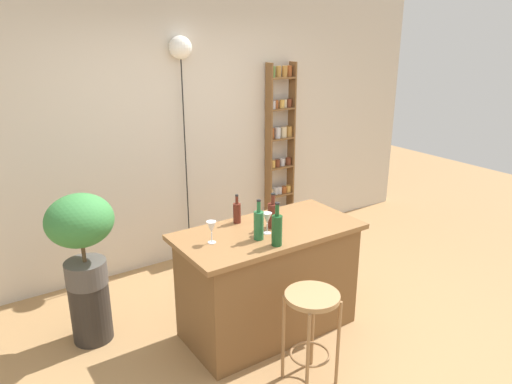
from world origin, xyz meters
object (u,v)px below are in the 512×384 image
at_px(plant_stool, 91,311).
at_px(bottle_vinegar, 277,229).
at_px(bar_stool, 311,316).
at_px(wine_glass_center, 267,219).
at_px(pendant_globe_light, 181,51).
at_px(spice_shelf, 280,153).
at_px(bottle_soda_blue, 259,224).
at_px(bottle_spirits_clear, 273,215).
at_px(bottle_olive_oil, 237,212).
at_px(potted_plant, 81,230).
at_px(wine_glass_left, 211,228).

xyz_separation_m(plant_stool, bottle_vinegar, (1.12, -0.93, 0.76)).
relative_size(bar_stool, plant_stool, 1.41).
relative_size(wine_glass_center, pendant_globe_light, 0.07).
bearing_deg(bottle_vinegar, spice_shelf, 52.96).
xyz_separation_m(bottle_vinegar, wine_glass_center, (0.06, 0.21, -0.00)).
height_order(bottle_soda_blue, bottle_spirits_clear, bottle_soda_blue).
relative_size(plant_stool, pendant_globe_light, 0.21).
relative_size(spice_shelf, bottle_olive_oil, 8.55).
bearing_deg(bottle_soda_blue, wine_glass_center, 25.09).
height_order(plant_stool, bottle_vinegar, bottle_vinegar).
height_order(potted_plant, pendant_globe_light, pendant_globe_light).
xyz_separation_m(spice_shelf, plant_stool, (-2.46, -0.86, -0.76)).
xyz_separation_m(spice_shelf, bottle_soda_blue, (-1.39, -1.62, -0.01)).
relative_size(bottle_vinegar, wine_glass_center, 1.96).
bearing_deg(wine_glass_center, bottle_spirits_clear, 34.30).
xyz_separation_m(plant_stool, wine_glass_left, (0.75, -0.63, 0.76)).
bearing_deg(bottle_spirits_clear, pendant_globe_light, 89.73).
distance_m(bar_stool, plant_stool, 1.76).
distance_m(plant_stool, potted_plant, 0.69).
xyz_separation_m(plant_stool, potted_plant, (0.00, 0.00, 0.69)).
height_order(spice_shelf, wine_glass_center, spice_shelf).
distance_m(bottle_olive_oil, bottle_spirits_clear, 0.30).
distance_m(plant_stool, bottle_soda_blue, 1.52).
xyz_separation_m(potted_plant, bottle_olive_oil, (1.10, -0.41, 0.03)).
height_order(potted_plant, bottle_olive_oil, potted_plant).
bearing_deg(potted_plant, pendant_globe_light, 34.28).
bearing_deg(bottle_soda_blue, pendant_globe_light, 82.33).
xyz_separation_m(bottle_spirits_clear, wine_glass_center, (-0.10, -0.07, 0.01)).
height_order(bottle_vinegar, wine_glass_left, bottle_vinegar).
xyz_separation_m(potted_plant, bottle_soda_blue, (1.07, -0.77, 0.06)).
bearing_deg(plant_stool, bottle_spirits_clear, -26.71).
distance_m(spice_shelf, wine_glass_center, 2.03).
bearing_deg(bottle_spirits_clear, wine_glass_left, 178.68).
xyz_separation_m(bottle_olive_oil, wine_glass_left, (-0.35, -0.22, 0.03)).
bearing_deg(bar_stool, bottle_vinegar, 89.13).
bearing_deg(wine_glass_left, bottle_soda_blue, -23.06).
relative_size(bottle_olive_oil, bottle_spirits_clear, 0.84).
xyz_separation_m(bottle_spirits_clear, wine_glass_left, (-0.53, 0.01, 0.01)).
relative_size(potted_plant, wine_glass_center, 4.42).
distance_m(wine_glass_center, pendant_globe_light, 1.97).
relative_size(bar_stool, wine_glass_center, 4.21).
bearing_deg(bottle_soda_blue, bottle_olive_oil, 84.43).
bearing_deg(wine_glass_left, bar_stool, -63.10).
distance_m(plant_stool, wine_glass_left, 1.24).
bearing_deg(wine_glass_left, pendant_globe_light, 70.42).
distance_m(bottle_olive_oil, bottle_soda_blue, 0.36).
relative_size(bottle_spirits_clear, bottle_vinegar, 0.87).
bearing_deg(pendant_globe_light, spice_shelf, -1.14).
bearing_deg(bottle_vinegar, bottle_olive_oil, 91.43).
xyz_separation_m(potted_plant, bottle_spirits_clear, (1.28, -0.65, 0.05)).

